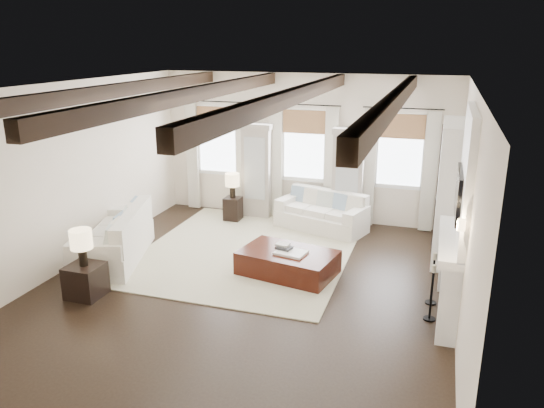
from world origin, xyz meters
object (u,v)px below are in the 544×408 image
(side_table_front, at_px, (86,281))
(side_table_back, at_px, (233,209))
(sofa_back, at_px, (323,214))
(sofa_left, at_px, (117,240))
(ottoman, at_px, (288,263))

(side_table_front, height_order, side_table_back, side_table_back)
(sofa_back, height_order, sofa_left, sofa_left)
(sofa_back, bearing_deg, side_table_front, -124.07)
(sofa_back, bearing_deg, sofa_left, -138.86)
(sofa_back, distance_m, sofa_left, 4.24)
(ottoman, relative_size, side_table_back, 2.99)
(ottoman, distance_m, side_table_back, 3.09)
(ottoman, distance_m, side_table_front, 3.29)
(sofa_back, distance_m, side_table_back, 2.02)
(sofa_left, relative_size, ottoman, 1.51)
(sofa_back, relative_size, side_table_front, 3.94)
(sofa_back, relative_size, ottoman, 1.29)
(sofa_back, height_order, side_table_back, sofa_back)
(sofa_left, distance_m, side_table_back, 2.97)
(side_table_front, bearing_deg, side_table_back, 78.78)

